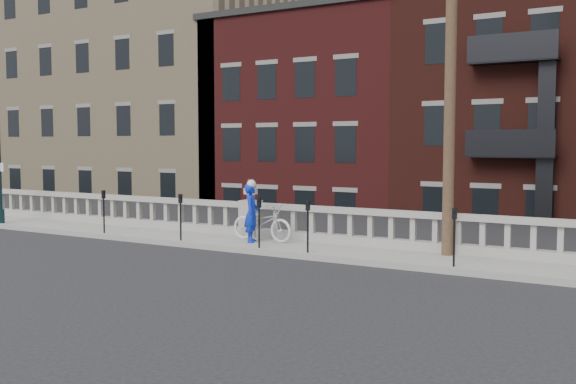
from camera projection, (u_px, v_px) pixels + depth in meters
name	position (u px, v px, depth m)	size (l,w,h in m)	color
ground	(166.00, 261.00, 16.31)	(120.00, 120.00, 0.00)	black
sidewalk	(233.00, 242.00, 18.89)	(32.00, 2.20, 0.15)	gray
balustrade	(251.00, 220.00, 19.67)	(28.00, 0.34, 1.03)	gray
planter_pedestal	(251.00, 214.00, 19.66)	(0.55, 0.55, 1.76)	gray
lower_level	(447.00, 150.00, 35.74)	(80.00, 44.00, 20.80)	#605E59
utility_pole	(451.00, 53.00, 15.94)	(1.60, 0.28, 10.00)	#422D1E
parking_meter_a	(104.00, 207.00, 20.27)	(0.10, 0.09, 1.36)	black
parking_meter_b	(181.00, 212.00, 18.72)	(0.10, 0.09, 1.36)	black
parking_meter_c	(259.00, 217.00, 17.37)	(0.10, 0.09, 1.36)	black
parking_meter_d	(308.00, 220.00, 16.62)	(0.10, 0.09, 1.36)	black
parking_meter_e	(454.00, 230.00, 14.72)	(0.10, 0.09, 1.36)	black
bicycle	(262.00, 223.00, 18.69)	(0.71, 2.03, 1.06)	silver
cyclist	(252.00, 213.00, 18.39)	(0.62, 0.40, 1.69)	#0C27BA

